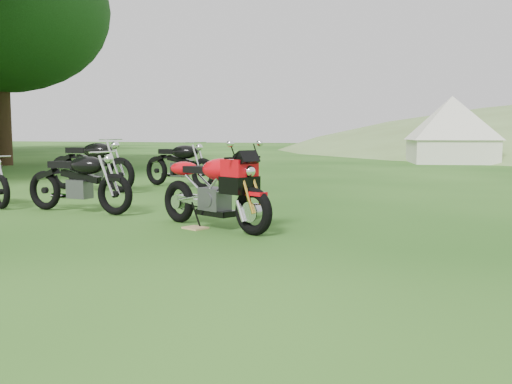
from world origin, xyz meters
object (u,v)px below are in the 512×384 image
at_px(sport_motorcycle, 214,184).
at_px(vintage_moto_a, 78,180).
at_px(tent_left, 451,129).
at_px(vintage_moto_d, 91,163).
at_px(plywood_board, 195,228).
at_px(vintage_moto_c, 179,163).

relative_size(sport_motorcycle, vintage_moto_a, 0.99).
bearing_deg(sport_motorcycle, tent_left, 106.55).
bearing_deg(vintage_moto_d, sport_motorcycle, -29.79).
height_order(sport_motorcycle, tent_left, tent_left).
bearing_deg(sport_motorcycle, plywood_board, -126.87).
bearing_deg(vintage_moto_d, vintage_moto_a, -48.58).
xyz_separation_m(sport_motorcycle, tent_left, (2.22, 17.29, 0.76)).
xyz_separation_m(vintage_moto_c, vintage_moto_d, (-1.28, -1.33, 0.04)).
distance_m(vintage_moto_a, vintage_moto_c, 4.05).
relative_size(plywood_board, tent_left, 0.09).
xyz_separation_m(vintage_moto_d, tent_left, (6.43, 14.04, 0.74)).
relative_size(plywood_board, vintage_moto_a, 0.15).
height_order(vintage_moto_c, tent_left, tent_left).
xyz_separation_m(sport_motorcycle, vintage_moto_a, (-2.43, 0.57, -0.06)).
relative_size(sport_motorcycle, tent_left, 0.60).
xyz_separation_m(sport_motorcycle, vintage_moto_c, (-2.93, 4.58, -0.02)).
distance_m(sport_motorcycle, vintage_moto_d, 5.32).
bearing_deg(vintage_moto_c, tent_left, 86.50).
distance_m(plywood_board, vintage_moto_a, 2.38).
bearing_deg(tent_left, plywood_board, -111.12).
height_order(vintage_moto_c, vintage_moto_d, vintage_moto_d).
xyz_separation_m(vintage_moto_c, tent_left, (5.15, 12.71, 0.78)).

